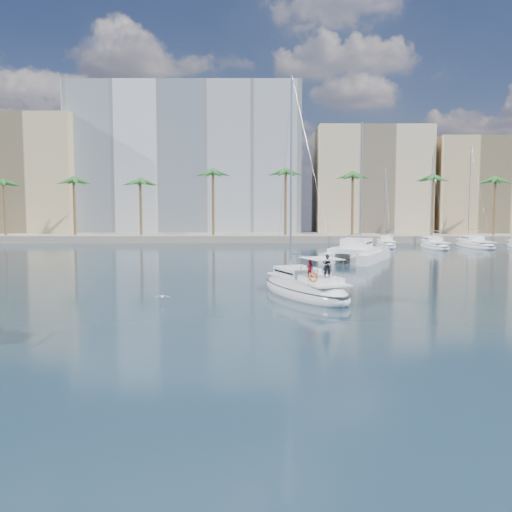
{
  "coord_description": "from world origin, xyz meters",
  "views": [
    {
      "loc": [
        1.08,
        -36.1,
        6.36
      ],
      "look_at": [
        1.05,
        1.5,
        2.89
      ],
      "focal_mm": 40.0,
      "sensor_mm": 36.0,
      "label": 1
    }
  ],
  "objects": [
    {
      "name": "palm_centre",
      "position": [
        0.0,
        57.0,
        10.28
      ],
      "size": [
        3.6,
        3.6,
        12.3
      ],
      "color": "brown",
      "rests_on": "ground"
    },
    {
      "name": "palm_left",
      "position": [
        -34.0,
        57.0,
        10.28
      ],
      "size": [
        3.6,
        3.6,
        12.3
      ],
      "color": "brown",
      "rests_on": "ground"
    },
    {
      "name": "moored_yacht_a",
      "position": [
        20.0,
        47.0,
        0.0
      ],
      "size": [
        3.37,
        9.52,
        11.9
      ],
      "primitive_type": null,
      "rotation": [
        0.0,
        0.0,
        -0.07
      ],
      "color": "silver",
      "rests_on": "ground"
    },
    {
      "name": "building_tan_right",
      "position": [
        42.0,
        68.0,
        9.0
      ],
      "size": [
        18.0,
        12.0,
        18.0
      ],
      "primitive_type": "cube",
      "color": "tan",
      "rests_on": "ground"
    },
    {
      "name": "building_beige",
      "position": [
        22.0,
        70.0,
        10.0
      ],
      "size": [
        20.0,
        14.0,
        20.0
      ],
      "primitive_type": "cube",
      "color": "#C6AD8E",
      "rests_on": "ground"
    },
    {
      "name": "building_tan_left",
      "position": [
        -42.0,
        69.0,
        11.0
      ],
      "size": [
        22.0,
        14.0,
        22.0
      ],
      "primitive_type": "cube",
      "color": "tan",
      "rests_on": "ground"
    },
    {
      "name": "moored_yacht_c",
      "position": [
        33.0,
        47.0,
        0.0
      ],
      "size": [
        3.98,
        12.33,
        15.54
      ],
      "primitive_type": null,
      "rotation": [
        0.0,
        0.0,
        0.03
      ],
      "color": "silver",
      "rests_on": "ground"
    },
    {
      "name": "main_sloop",
      "position": [
        4.43,
        2.99,
        0.51
      ],
      "size": [
        7.33,
        11.42,
        16.2
      ],
      "rotation": [
        0.0,
        0.0,
        0.39
      ],
      "color": "silver",
      "rests_on": "ground"
    },
    {
      "name": "ground",
      "position": [
        0.0,
        0.0,
        0.0
      ],
      "size": [
        160.0,
        160.0,
        0.0
      ],
      "primitive_type": "plane",
      "color": "black",
      "rests_on": "ground"
    },
    {
      "name": "building_modern",
      "position": [
        -12.0,
        73.0,
        14.0
      ],
      "size": [
        42.0,
        16.0,
        28.0
      ],
      "primitive_type": "cube",
      "color": "silver",
      "rests_on": "ground"
    },
    {
      "name": "catamaran",
      "position": [
        12.09,
        26.59,
        1.1
      ],
      "size": [
        9.12,
        11.61,
        15.35
      ],
      "rotation": [
        0.0,
        0.0,
        -0.44
      ],
      "color": "silver",
      "rests_on": "ground"
    },
    {
      "name": "moored_yacht_b",
      "position": [
        26.5,
        45.0,
        0.0
      ],
      "size": [
        3.32,
        10.83,
        13.72
      ],
      "primitive_type": null,
      "rotation": [
        0.0,
        0.0,
        -0.02
      ],
      "color": "silver",
      "rests_on": "ground"
    },
    {
      "name": "palm_right",
      "position": [
        34.0,
        57.0,
        10.28
      ],
      "size": [
        3.6,
        3.6,
        12.3
      ],
      "color": "brown",
      "rests_on": "ground"
    },
    {
      "name": "quay",
      "position": [
        0.0,
        61.0,
        0.6
      ],
      "size": [
        120.0,
        14.0,
        1.2
      ],
      "primitive_type": "cube",
      "color": "gray",
      "rests_on": "ground"
    },
    {
      "name": "seagull",
      "position": [
        -4.99,
        0.19,
        0.38
      ],
      "size": [
        1.0,
        0.43,
        0.18
      ],
      "color": "silver",
      "rests_on": "ground"
    }
  ]
}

